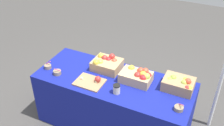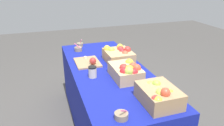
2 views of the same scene
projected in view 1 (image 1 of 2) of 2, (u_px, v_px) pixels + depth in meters
ground_plane at (113, 124)px, 3.59m from camera, size 10.00×10.00×0.00m
table at (114, 103)px, 3.38m from camera, size 1.90×0.76×0.74m
apple_crate_left at (179, 84)px, 2.99m from camera, size 0.34×0.26×0.18m
apple_crate_middle at (138, 76)px, 3.11m from camera, size 0.36×0.24×0.17m
apple_crate_right at (107, 64)px, 3.33m from camera, size 0.34×0.29×0.17m
cutting_board_front at (91, 82)px, 3.12m from camera, size 0.33×0.26×0.09m
sample_bowl_near at (48, 66)px, 3.37m from camera, size 0.09×0.09×0.10m
sample_bowl_mid at (57, 72)px, 3.26m from camera, size 0.10×0.10×0.11m
sample_bowl_far at (179, 108)px, 2.74m from camera, size 0.10×0.10×0.10m
coffee_cup at (117, 89)px, 2.95m from camera, size 0.08×0.08×0.11m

